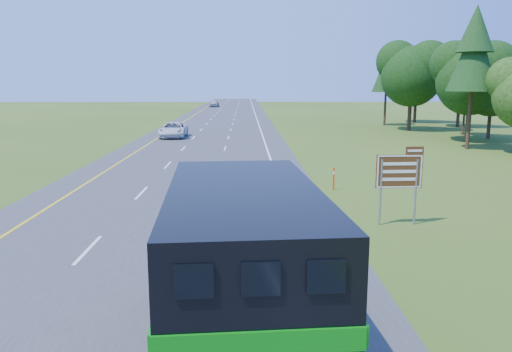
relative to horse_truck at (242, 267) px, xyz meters
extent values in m
cube|color=#38383A|center=(-3.50, 46.06, -2.05)|extent=(15.00, 260.00, 0.04)
cube|color=yellow|center=(-9.00, 46.06, -2.02)|extent=(0.15, 260.00, 0.01)
cube|color=white|center=(2.00, 46.06, -2.02)|extent=(0.15, 260.00, 0.01)
cylinder|color=black|center=(-1.35, 3.38, -1.44)|extent=(0.45, 1.20, 1.17)
cylinder|color=black|center=(0.88, 3.54, -1.44)|extent=(0.45, 1.20, 1.17)
cube|color=black|center=(0.00, 0.06, -1.32)|extent=(3.14, 8.68, 0.30)
cube|color=black|center=(-0.23, 3.35, -0.15)|extent=(2.74, 2.09, 2.03)
cube|color=black|center=(-0.30, 4.33, 0.38)|extent=(2.34, 0.22, 0.64)
cube|color=black|center=(0.05, -0.69, 0.30)|extent=(3.08, 6.35, 2.93)
cube|color=#067A0D|center=(0.26, -3.79, 0.45)|extent=(2.66, 0.23, 0.32)
cube|color=#067A0D|center=(-1.30, -0.78, 0.45)|extent=(0.47, 6.17, 0.32)
cube|color=#067A0D|center=(1.40, -0.59, 0.45)|extent=(0.47, 6.17, 0.32)
cube|color=black|center=(-0.54, -3.85, 1.29)|extent=(0.48, 0.08, 0.43)
cube|color=black|center=(0.26, -3.79, 1.29)|extent=(0.48, 0.08, 0.43)
cube|color=black|center=(1.06, -3.74, 1.29)|extent=(0.48, 0.08, 0.43)
imported|color=silver|center=(-7.46, 43.29, -1.23)|extent=(2.75, 5.79, 1.60)
imported|color=#AEADB4|center=(-7.35, 112.30, -1.17)|extent=(2.41, 5.20, 1.73)
cylinder|color=gray|center=(5.53, 10.01, -0.72)|extent=(0.09, 0.09, 2.70)
cylinder|color=gray|center=(6.96, 10.06, -0.72)|extent=(0.09, 0.09, 2.70)
cube|color=#502911|center=(6.24, 10.03, 0.13)|extent=(1.89, 0.13, 1.35)
cube|color=#502911|center=(6.83, 10.06, 0.97)|extent=(0.72, 0.08, 0.32)
cube|color=white|center=(6.24, 10.00, 0.13)|extent=(1.80, 0.08, 1.29)
cube|color=#E63F0C|center=(4.85, 16.76, -1.46)|extent=(0.09, 0.04, 1.22)
cube|color=white|center=(4.85, 16.76, -1.13)|extent=(0.10, 0.06, 0.13)
camera|label=1|loc=(0.08, -9.45, 3.60)|focal=35.00mm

